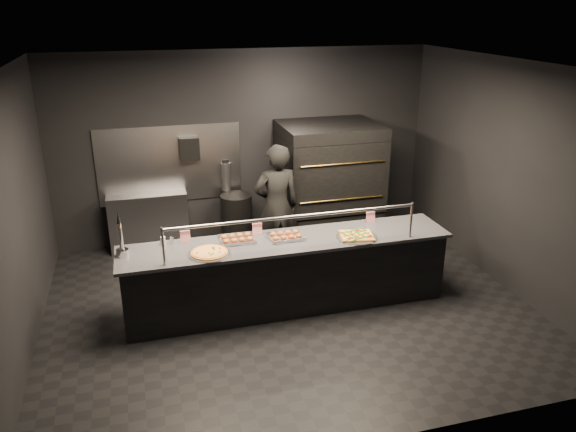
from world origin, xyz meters
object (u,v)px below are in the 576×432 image
at_px(pizza_oven, 328,183).
at_px(square_pizza, 357,236).
at_px(towel_dispenser, 189,149).
at_px(round_pizza, 209,253).
at_px(trash_bin, 237,220).
at_px(slider_tray_b, 286,236).
at_px(prep_shelf, 149,221).
at_px(beer_tap, 121,243).
at_px(service_counter, 287,273).
at_px(slider_tray_a, 237,239).
at_px(worker, 277,207).
at_px(fire_extinguisher, 226,176).

bearing_deg(pizza_oven, square_pizza, -99.69).
bearing_deg(towel_dispenser, round_pizza, -91.83).
xyz_separation_m(square_pizza, trash_bin, (-1.10, 2.27, -0.53)).
bearing_deg(trash_bin, towel_dispenser, 157.18).
xyz_separation_m(towel_dispenser, slider_tray_b, (0.90, -2.32, -0.60)).
relative_size(prep_shelf, beer_tap, 2.21).
bearing_deg(service_counter, round_pizza, -171.34).
xyz_separation_m(beer_tap, trash_bin, (1.70, 2.05, -0.66)).
bearing_deg(prep_shelf, slider_tray_b, -54.60).
bearing_deg(slider_tray_a, square_pizza, -11.54).
xyz_separation_m(beer_tap, worker, (2.12, 1.14, -0.16)).
height_order(pizza_oven, prep_shelf, pizza_oven).
relative_size(fire_extinguisher, slider_tray_a, 1.09).
bearing_deg(worker, square_pizza, 115.13).
distance_m(prep_shelf, trash_bin, 1.37).
height_order(pizza_oven, towel_dispenser, pizza_oven).
bearing_deg(worker, towel_dispenser, -49.13).
height_order(square_pizza, trash_bin, square_pizza).
bearing_deg(slider_tray_a, round_pizza, -142.14).
bearing_deg(pizza_oven, towel_dispenser, 166.86).
distance_m(pizza_oven, towel_dispenser, 2.23).
bearing_deg(trash_bin, round_pizza, -107.89).
relative_size(prep_shelf, towel_dispenser, 3.43).
relative_size(fire_extinguisher, trash_bin, 0.61).
xyz_separation_m(towel_dispenser, round_pizza, (-0.08, -2.54, -0.61)).
relative_size(service_counter, round_pizza, 8.25).
relative_size(service_counter, square_pizza, 8.05).
height_order(prep_shelf, fire_extinguisher, fire_extinguisher).
height_order(round_pizza, trash_bin, round_pizza).
bearing_deg(square_pizza, worker, 116.48).
height_order(towel_dispenser, round_pizza, towel_dispenser).
height_order(prep_shelf, round_pizza, round_pizza).
height_order(fire_extinguisher, round_pizza, fire_extinguisher).
bearing_deg(towel_dispenser, fire_extinguisher, 1.04).
xyz_separation_m(service_counter, round_pizza, (-0.98, -0.15, 0.47)).
bearing_deg(slider_tray_b, towel_dispenser, 111.19).
relative_size(fire_extinguisher, slider_tray_b, 1.05).
distance_m(towel_dispenser, trash_bin, 1.34).
xyz_separation_m(pizza_oven, round_pizza, (-2.18, -2.05, -0.03)).
height_order(pizza_oven, trash_bin, pizza_oven).
xyz_separation_m(prep_shelf, round_pizza, (0.62, -2.47, 0.49)).
xyz_separation_m(square_pizza, worker, (-0.68, 1.36, -0.03)).
xyz_separation_m(pizza_oven, prep_shelf, (-2.80, 0.42, -0.52)).
bearing_deg(prep_shelf, towel_dispenser, 5.71).
xyz_separation_m(slider_tray_b, square_pizza, (0.85, -0.22, -0.01)).
distance_m(fire_extinguisher, square_pizza, 2.82).
relative_size(slider_tray_b, worker, 0.26).
distance_m(prep_shelf, square_pizza, 3.51).
distance_m(service_counter, prep_shelf, 2.82).
distance_m(beer_tap, round_pizza, 1.00).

